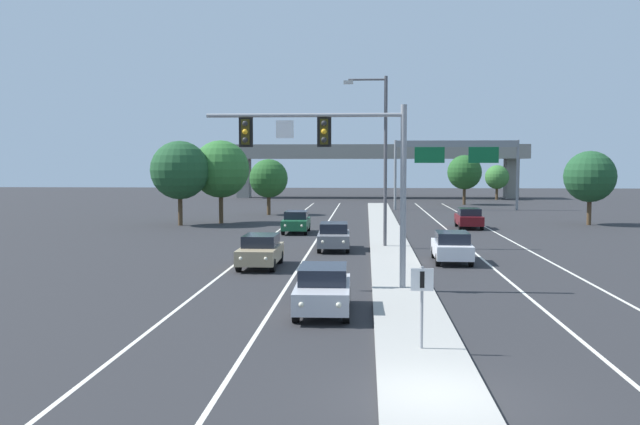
{
  "coord_description": "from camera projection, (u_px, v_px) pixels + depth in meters",
  "views": [
    {
      "loc": [
        -1.48,
        -15.34,
        5.09
      ],
      "look_at": [
        -3.2,
        11.81,
        3.2
      ],
      "focal_mm": 40.47,
      "sensor_mm": 36.0,
      "label": 1
    }
  ],
  "objects": [
    {
      "name": "edge_stripe_right",
      "position": [
        537.0,
        254.0,
        39.91
      ],
      "size": [
        0.14,
        100.0,
        0.01
      ],
      "primitive_type": "cube",
      "color": "silver",
      "rests_on": "ground"
    },
    {
      "name": "street_lamp_median",
      "position": [
        382.0,
        151.0,
        42.45
      ],
      "size": [
        2.58,
        0.28,
        10.0
      ],
      "color": "#4C4C51",
      "rests_on": "median_island"
    },
    {
      "name": "overhead_signal_mast",
      "position": [
        339.0,
        156.0,
        28.37
      ],
      "size": [
        7.91,
        0.44,
        7.2
      ],
      "color": "gray",
      "rests_on": "median_island"
    },
    {
      "name": "tree_far_left_a",
      "position": [
        180.0,
        170.0,
        58.12
      ],
      "size": [
        4.73,
        4.73,
        6.85
      ],
      "color": "#4C3823",
      "rests_on": "ground"
    },
    {
      "name": "car_receding_white",
      "position": [
        452.0,
        246.0,
        36.72
      ],
      "size": [
        1.91,
        4.5,
        1.58
      ],
      "color": "silver",
      "rests_on": "ground"
    },
    {
      "name": "car_oncoming_green",
      "position": [
        296.0,
        222.0,
        52.13
      ],
      "size": [
        1.86,
        4.49,
        1.58
      ],
      "color": "#195633",
      "rests_on": "ground"
    },
    {
      "name": "car_oncoming_grey",
      "position": [
        334.0,
        236.0,
        41.94
      ],
      "size": [
        1.92,
        4.51,
        1.58
      ],
      "color": "slate",
      "rests_on": "ground"
    },
    {
      "name": "tree_far_right_b",
      "position": [
        590.0,
        177.0,
        58.57
      ],
      "size": [
        4.18,
        4.18,
        6.05
      ],
      "color": "#4C3823",
      "rests_on": "ground"
    },
    {
      "name": "car_oncoming_silver",
      "position": [
        323.0,
        289.0,
        24.38
      ],
      "size": [
        1.88,
        4.49,
        1.58
      ],
      "color": "#B7B7BC",
      "rests_on": "ground"
    },
    {
      "name": "median_sign_post",
      "position": [
        422.0,
        295.0,
        19.07
      ],
      "size": [
        0.6,
        0.1,
        2.2
      ],
      "color": "gray",
      "rests_on": "median_island"
    },
    {
      "name": "car_receding_darkred",
      "position": [
        469.0,
        218.0,
        55.72
      ],
      "size": [
        1.91,
        4.51,
        1.58
      ],
      "color": "#5B0F14",
      "rests_on": "ground"
    },
    {
      "name": "overpass_bridge",
      "position": [
        376.0,
        158.0,
        103.35
      ],
      "size": [
        42.4,
        6.4,
        7.65
      ],
      "color": "gray",
      "rests_on": "ground"
    },
    {
      "name": "car_oncoming_tan",
      "position": [
        260.0,
        250.0,
        35.02
      ],
      "size": [
        1.83,
        4.47,
        1.58
      ],
      "color": "tan",
      "rests_on": "ground"
    },
    {
      "name": "median_island",
      "position": [
        397.0,
        271.0,
        33.44
      ],
      "size": [
        2.4,
        110.0,
        0.15
      ],
      "primitive_type": "cube",
      "color": "#9E9B93",
      "rests_on": "ground"
    },
    {
      "name": "ground_plane",
      "position": [
        433.0,
        399.0,
        15.53
      ],
      "size": [
        260.0,
        260.0,
        0.0
      ],
      "primitive_type": "plane",
      "color": "#28282B"
    },
    {
      "name": "lane_stripe_receding_center",
      "position": [
        476.0,
        254.0,
        40.12
      ],
      "size": [
        0.14,
        100.0,
        0.01
      ],
      "primitive_type": "cube",
      "color": "silver",
      "rests_on": "ground"
    },
    {
      "name": "highway_sign_gantry",
      "position": [
        456.0,
        153.0,
        77.07
      ],
      "size": [
        13.28,
        0.42,
        7.5
      ],
      "color": "gray",
      "rests_on": "ground"
    },
    {
      "name": "tree_far_right_c",
      "position": [
        497.0,
        177.0,
        98.71
      ],
      "size": [
        3.29,
        3.29,
        4.75
      ],
      "color": "#4C3823",
      "rests_on": "ground"
    },
    {
      "name": "tree_far_right_a",
      "position": [
        465.0,
        172.0,
        86.94
      ],
      "size": [
        4.15,
        4.15,
        6.01
      ],
      "color": "#4C3823",
      "rests_on": "ground"
    },
    {
      "name": "edge_stripe_left",
      "position": [
        250.0,
        252.0,
        40.92
      ],
      "size": [
        0.14,
        100.0,
        0.01
      ],
      "primitive_type": "cube",
      "color": "silver",
      "rests_on": "ground"
    },
    {
      "name": "tree_far_left_b",
      "position": [
        221.0,
        169.0,
        60.19
      ],
      "size": [
        4.8,
        4.8,
        6.95
      ],
      "color": "#4C3823",
      "rests_on": "ground"
    },
    {
      "name": "tree_far_left_c",
      "position": [
        269.0,
        178.0,
        69.98
      ],
      "size": [
        3.76,
        3.76,
        5.44
      ],
      "color": "#4C3823",
      "rests_on": "ground"
    },
    {
      "name": "lane_stripe_oncoming_center",
      "position": [
        308.0,
        253.0,
        40.71
      ],
      "size": [
        0.14,
        100.0,
        0.01
      ],
      "primitive_type": "cube",
      "color": "silver",
      "rests_on": "ground"
    }
  ]
}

